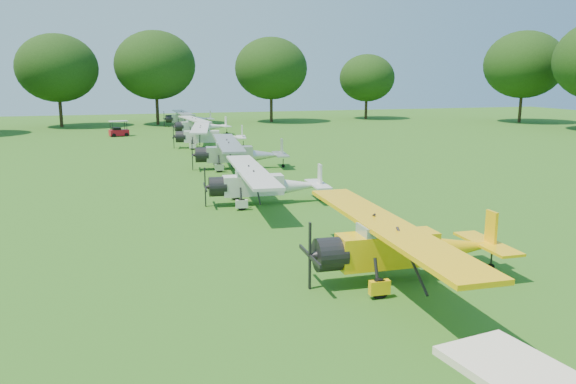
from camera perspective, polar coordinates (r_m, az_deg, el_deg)
The scene contains 9 objects.
ground at distance 26.38m, azimuth -0.10°, elevation -3.20°, with size 160.00×160.00×0.00m, color #275A16.
tree_belt at distance 26.90m, azimuth 7.33°, elevation 14.27°, with size 137.36×130.27×14.52m.
aircraft_2 at distance 19.30m, azimuth 11.51°, elevation -5.07°, with size 7.12×11.32×2.24m.
aircraft_3 at distance 30.13m, azimuth -2.63°, elevation 1.08°, with size 6.71×10.69×2.10m.
aircraft_4 at distance 41.66m, azimuth -5.25°, elevation 4.13°, with size 7.12×11.33×2.23m.
aircraft_5 at distance 54.25m, azimuth -8.21°, elevation 5.80°, with size 7.00×11.07×2.18m.
aircraft_6 at distance 66.16m, azimuth -9.00°, elevation 6.80°, with size 6.68×10.63×2.09m.
aircraft_7 at distance 77.93m, azimuth -10.23°, elevation 7.50°, with size 6.70×10.64×2.10m.
golf_cart at distance 66.75m, azimuth -16.85°, elevation 5.93°, with size 2.28×1.68×1.75m.
Camera 1 is at (-7.25, -24.43, 6.83)m, focal length 35.00 mm.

